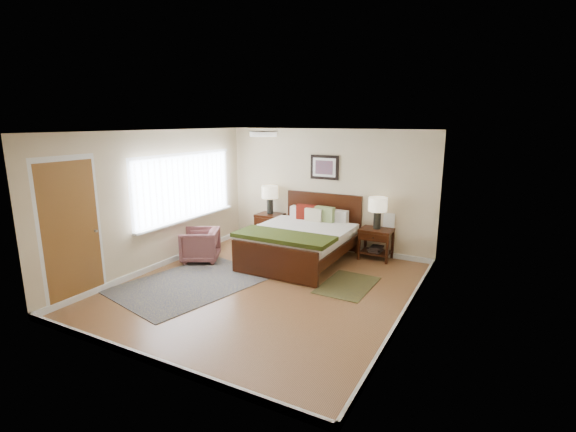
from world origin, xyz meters
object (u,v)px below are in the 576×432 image
(armchair, at_px, (200,245))
(rug_persian, at_px, (191,283))
(lamp_left, at_px, (270,194))
(lamp_right, at_px, (378,207))
(bed, at_px, (302,235))
(nightstand_right, at_px, (376,240))
(nightstand_left, at_px, (270,220))

(armchair, relative_size, rug_persian, 0.29)
(lamp_left, xyz_separation_m, lamp_right, (2.40, 0.00, -0.05))
(armchair, bearing_deg, lamp_left, 133.40)
(lamp_left, relative_size, lamp_right, 1.00)
(bed, distance_m, rug_persian, 2.25)
(bed, xyz_separation_m, armchair, (-1.75, -0.88, -0.22))
(lamp_left, distance_m, armchair, 1.96)
(bed, bearing_deg, lamp_left, 144.89)
(nightstand_right, relative_size, rug_persian, 0.26)
(bed, relative_size, armchair, 3.12)
(armchair, bearing_deg, nightstand_left, 133.18)
(nightstand_right, bearing_deg, lamp_left, 179.65)
(nightstand_right, xyz_separation_m, lamp_right, (0.00, 0.01, 0.66))
(lamp_left, xyz_separation_m, rug_persian, (0.07, -2.71, -1.08))
(lamp_left, bearing_deg, lamp_right, 0.00)
(bed, distance_m, nightstand_left, 1.44)
(nightstand_left, relative_size, rug_persian, 0.28)
(rug_persian, bearing_deg, bed, 71.94)
(lamp_right, height_order, rug_persian, lamp_right)
(lamp_left, bearing_deg, nightstand_right, -0.35)
(lamp_left, bearing_deg, nightstand_left, -90.00)
(lamp_right, height_order, armchair, lamp_right)
(nightstand_left, bearing_deg, nightstand_right, 0.18)
(nightstand_left, height_order, rug_persian, nightstand_left)
(nightstand_left, height_order, lamp_left, lamp_left)
(bed, relative_size, nightstand_right, 3.53)
(nightstand_right, bearing_deg, lamp_right, 90.00)
(armchair, bearing_deg, lamp_right, 91.54)
(armchair, bearing_deg, rug_persian, 3.41)
(bed, relative_size, lamp_right, 3.55)
(bed, xyz_separation_m, nightstand_left, (-1.19, 0.81, -0.01))
(nightstand_left, bearing_deg, rug_persian, -88.60)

